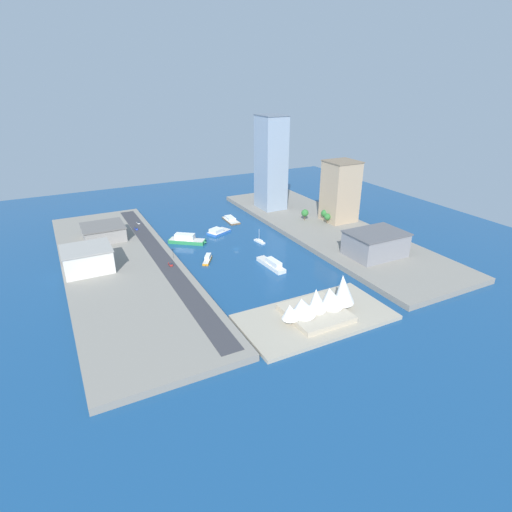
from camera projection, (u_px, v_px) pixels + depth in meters
The scene contains 22 objects.
ground_plane at pixel (236, 249), 295.88m from camera, with size 440.00×440.00×0.00m, color navy.
quay_west at pixel (327, 229), 328.55m from camera, with size 70.00×240.00×3.58m, color gray.
quay_east at pixel (123, 268), 261.77m from camera, with size 70.00×240.00×3.58m, color gray.
peninsula_point at pixel (315, 317), 210.34m from camera, with size 78.50×41.48×2.00m, color #A89E89.
road_strip at pixel (162, 258), 271.63m from camera, with size 11.13×228.00×0.15m, color #38383D.
ferry_green_doubledeck at pixel (186, 239), 305.66m from camera, with size 26.40×22.96×7.00m.
ferry_white_commuter at pixel (272, 264), 266.90m from camera, with size 7.76×28.58×5.99m.
catamaran_blue at pixel (218, 231), 324.52m from camera, with size 20.65×16.60×4.41m.
barge_flat_brown at pixel (231, 219), 352.76m from camera, with size 9.44×23.21×3.30m.
water_taxi_orange at pixel (208, 259), 276.04m from camera, with size 11.08×14.67×3.85m.
sailboat_small_white at pixel (259, 241), 307.22m from camera, with size 4.46×11.72×10.35m.
apartment_midrise_tan at pixel (340, 191), 334.39m from camera, with size 24.72×24.41×48.99m.
carpark_squat_concrete at pixel (104, 232), 302.49m from camera, with size 29.47×28.12×10.50m.
warehouse_low_gray at pixel (375, 244), 274.02m from camera, with size 37.69×27.84×16.12m.
tower_tall_glass at pixel (271, 163), 360.88m from camera, with size 21.54×26.35×80.84m.
hotel_broad_white at pixel (87, 259), 253.03m from camera, with size 29.14×26.36×14.70m.
hatchback_blue at pixel (136, 228), 322.19m from camera, with size 1.92×5.13×1.68m.
van_white at pixel (138, 223), 334.43m from camera, with size 2.06×4.28×1.43m.
pickup_red at pixel (170, 264), 261.11m from camera, with size 1.81×4.81×1.57m.
traffic_light_waterfront at pixel (173, 252), 270.43m from camera, with size 0.36×0.36×6.50m.
opera_landmark at pixel (320, 303), 208.17m from camera, with size 43.32×29.64×20.13m.
park_tree_cluster at pixel (319, 214), 338.60m from camera, with size 20.00×20.76×9.70m.
Camera 1 is at (112.78, 249.04, 114.13)m, focal length 28.91 mm.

